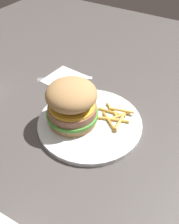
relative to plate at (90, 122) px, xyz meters
The scene contains 6 objects.
ground_plane 0.03m from the plate, behind, with size 1.60×1.60×0.00m, color #47423F.
plate is the anchor object (origin of this frame).
sandwich 0.07m from the plate, 116.98° to the left, with size 0.13×0.13×0.11m.
fries_pile 0.07m from the plate, 47.53° to the right, with size 0.09×0.09×0.01m.
napkin 0.21m from the plate, 52.82° to the left, with size 0.11×0.11×0.00m, color white.
fork 0.21m from the plate, 53.23° to the left, with size 0.11×0.15×0.00m.
Camera 1 is at (-0.35, -0.23, 0.44)m, focal length 39.38 mm.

